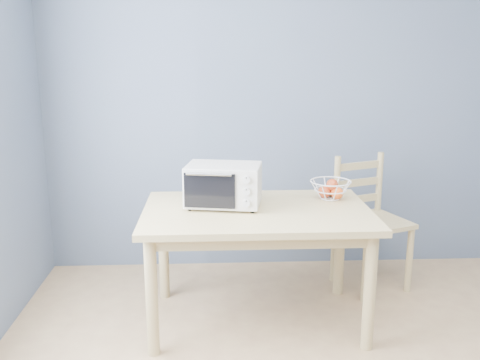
{
  "coord_description": "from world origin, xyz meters",
  "views": [
    {
      "loc": [
        -0.7,
        -1.86,
        1.7
      ],
      "look_at": [
        -0.54,
        1.31,
        0.93
      ],
      "focal_mm": 40.0,
      "sensor_mm": 36.0,
      "label": 1
    }
  ],
  "objects_px": {
    "dining_table": "(257,225)",
    "fruit_basket": "(331,189)",
    "dining_chair": "(369,223)",
    "toaster_oven": "(221,184)"
  },
  "relations": [
    {
      "from": "toaster_oven",
      "to": "fruit_basket",
      "type": "height_order",
      "value": "toaster_oven"
    },
    {
      "from": "dining_table",
      "to": "dining_chair",
      "type": "height_order",
      "value": "dining_chair"
    },
    {
      "from": "dining_table",
      "to": "fruit_basket",
      "type": "xyz_separation_m",
      "value": [
        0.5,
        0.21,
        0.17
      ]
    },
    {
      "from": "fruit_basket",
      "to": "dining_table",
      "type": "bearing_deg",
      "value": -157.26
    },
    {
      "from": "fruit_basket",
      "to": "toaster_oven",
      "type": "bearing_deg",
      "value": -169.55
    },
    {
      "from": "dining_table",
      "to": "fruit_basket",
      "type": "distance_m",
      "value": 0.57
    },
    {
      "from": "toaster_oven",
      "to": "fruit_basket",
      "type": "bearing_deg",
      "value": 20.48
    },
    {
      "from": "toaster_oven",
      "to": "dining_table",
      "type": "bearing_deg",
      "value": -8.99
    },
    {
      "from": "toaster_oven",
      "to": "dining_chair",
      "type": "relative_size",
      "value": 0.52
    },
    {
      "from": "dining_table",
      "to": "fruit_basket",
      "type": "relative_size",
      "value": 4.66
    }
  ]
}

